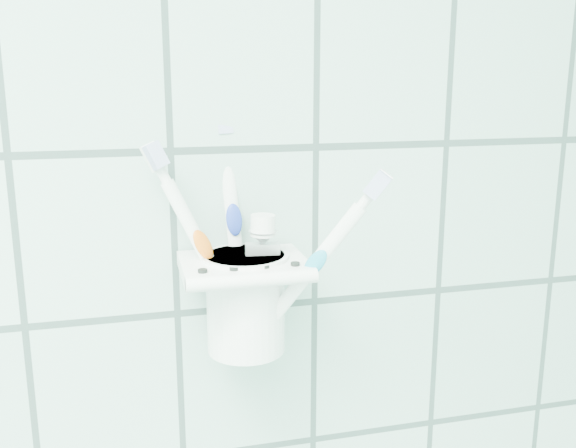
{
  "coord_description": "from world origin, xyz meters",
  "views": [
    {
      "loc": [
        0.53,
        0.59,
        1.49
      ],
      "look_at": [
        0.66,
        1.1,
        1.36
      ],
      "focal_mm": 40.0,
      "sensor_mm": 36.0,
      "label": 1
    }
  ],
  "objects_px": {
    "cup": "(246,299)",
    "toothbrush_orange": "(248,240)",
    "toothbrush_pink": "(251,237)",
    "holder_bracket": "(243,267)",
    "toothbrush_blue": "(243,224)",
    "toothpaste_tube": "(260,269)"
  },
  "relations": [
    {
      "from": "cup",
      "to": "toothpaste_tube",
      "type": "xyz_separation_m",
      "value": [
        0.01,
        -0.0,
        0.03
      ]
    },
    {
      "from": "cup",
      "to": "toothbrush_blue",
      "type": "height_order",
      "value": "toothbrush_blue"
    },
    {
      "from": "holder_bracket",
      "to": "toothbrush_blue",
      "type": "xyz_separation_m",
      "value": [
        0.0,
        0.02,
        0.04
      ]
    },
    {
      "from": "holder_bracket",
      "to": "cup",
      "type": "height_order",
      "value": "same"
    },
    {
      "from": "cup",
      "to": "toothbrush_pink",
      "type": "bearing_deg",
      "value": -70.07
    },
    {
      "from": "toothbrush_pink",
      "to": "holder_bracket",
      "type": "bearing_deg",
      "value": 104.18
    },
    {
      "from": "toothpaste_tube",
      "to": "toothbrush_pink",
      "type": "bearing_deg",
      "value": -129.48
    },
    {
      "from": "toothbrush_blue",
      "to": "toothpaste_tube",
      "type": "relative_size",
      "value": 1.78
    },
    {
      "from": "holder_bracket",
      "to": "cup",
      "type": "bearing_deg",
      "value": 55.22
    },
    {
      "from": "toothbrush_pink",
      "to": "toothpaste_tube",
      "type": "relative_size",
      "value": 1.66
    },
    {
      "from": "toothbrush_pink",
      "to": "toothbrush_orange",
      "type": "relative_size",
      "value": 1.05
    },
    {
      "from": "toothbrush_blue",
      "to": "toothbrush_orange",
      "type": "relative_size",
      "value": 1.13
    },
    {
      "from": "cup",
      "to": "toothbrush_orange",
      "type": "distance_m",
      "value": 0.06
    },
    {
      "from": "cup",
      "to": "toothbrush_orange",
      "type": "bearing_deg",
      "value": -87.38
    },
    {
      "from": "toothpaste_tube",
      "to": "toothbrush_blue",
      "type": "bearing_deg",
      "value": 129.2
    },
    {
      "from": "toothbrush_pink",
      "to": "toothpaste_tube",
      "type": "height_order",
      "value": "toothbrush_pink"
    },
    {
      "from": "toothbrush_blue",
      "to": "toothpaste_tube",
      "type": "distance_m",
      "value": 0.05
    },
    {
      "from": "toothbrush_orange",
      "to": "toothbrush_pink",
      "type": "bearing_deg",
      "value": 79.59
    },
    {
      "from": "toothbrush_orange",
      "to": "toothpaste_tube",
      "type": "bearing_deg",
      "value": 76.37
    },
    {
      "from": "holder_bracket",
      "to": "toothbrush_pink",
      "type": "relative_size",
      "value": 0.56
    },
    {
      "from": "toothbrush_blue",
      "to": "toothbrush_orange",
      "type": "bearing_deg",
      "value": -94.44
    },
    {
      "from": "toothbrush_pink",
      "to": "toothbrush_blue",
      "type": "bearing_deg",
      "value": 67.79
    }
  ]
}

